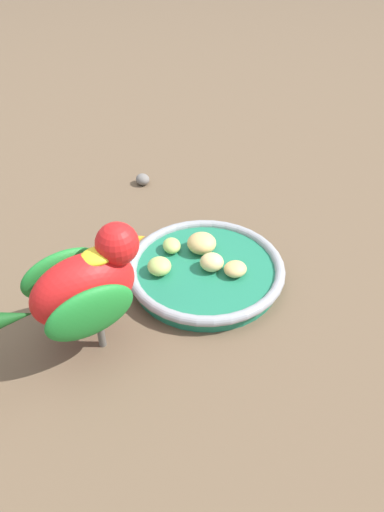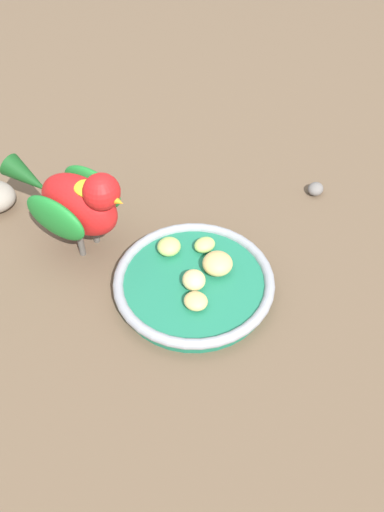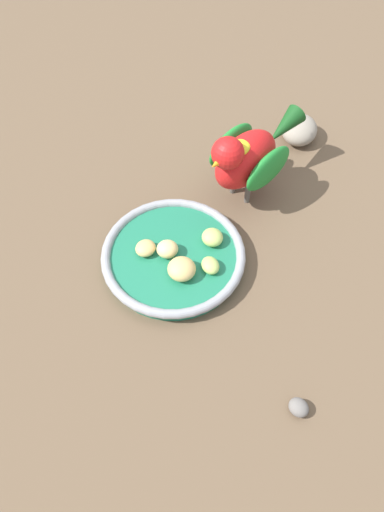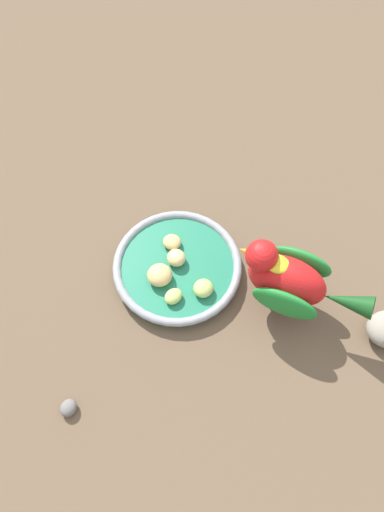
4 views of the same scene
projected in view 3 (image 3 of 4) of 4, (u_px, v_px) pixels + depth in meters
The scene contains 10 objects.
ground_plane at pixel (176, 246), 0.75m from camera, with size 4.00×4.00×0.00m, color brown.
feeding_bowl at pixel (173, 257), 0.72m from camera, with size 0.21×0.21×0.03m.
apple_piece_0 at pixel (167, 249), 0.71m from camera, with size 0.03×0.03×0.02m, color #E5C67F.
apple_piece_1 at pixel (212, 236), 0.73m from camera, with size 0.03×0.03×0.02m, color #B2CC66.
apple_piece_2 at pixel (146, 248), 0.72m from camera, with size 0.03×0.03×0.02m, color tan.
apple_piece_3 at pixel (182, 269), 0.69m from camera, with size 0.04×0.04×0.03m, color tan.
apple_piece_4 at pixel (210, 265), 0.70m from camera, with size 0.03×0.02×0.02m, color #B2CC66.
parrot at pixel (248, 156), 0.75m from camera, with size 0.15×0.18×0.14m.
rock_large at pixel (299, 130), 0.87m from camera, with size 0.07×0.06×0.04m, color gray.
pebble_0 at pixel (299, 407), 0.60m from camera, with size 0.03×0.02×0.02m, color slate.
Camera 3 is at (0.07, -0.44, 0.61)m, focal length 35.45 mm.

